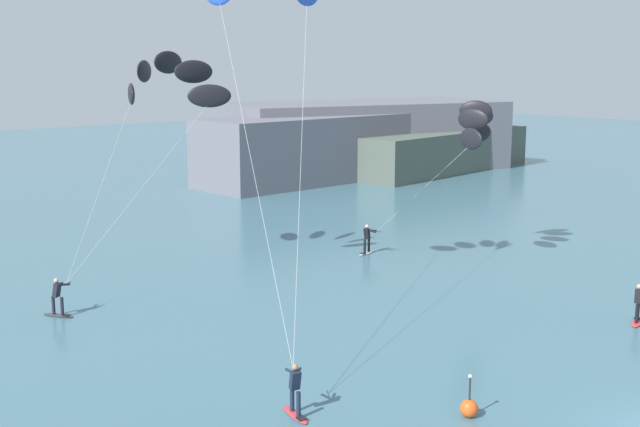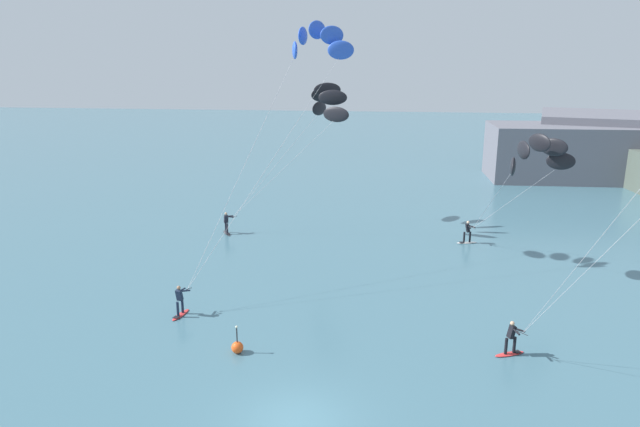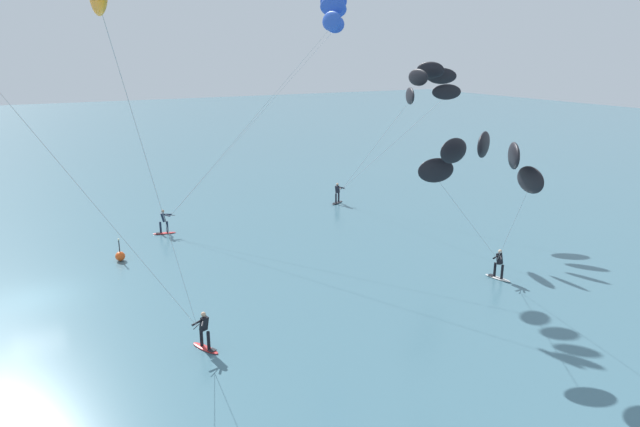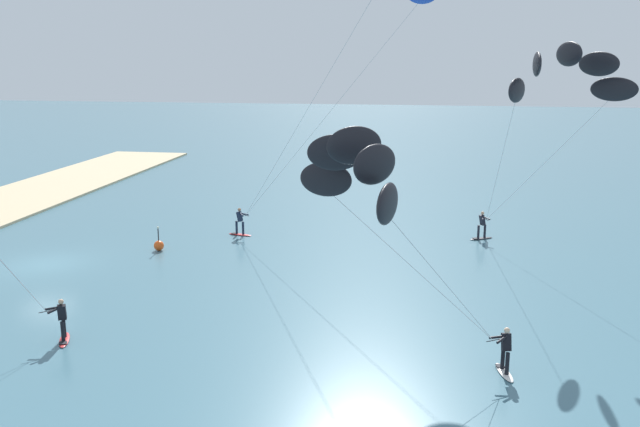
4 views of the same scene
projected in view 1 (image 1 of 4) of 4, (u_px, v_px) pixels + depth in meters
kitesurfer_far_out at (165, 86)px, 39.64m from camera, size 9.86×6.89×11.22m
kitesurfer_downwind at (470, 129)px, 43.18m from camera, size 6.49×7.20×8.69m
marker_buoy at (469, 408)px, 24.85m from camera, size 0.56×0.56×1.38m
distant_headland at (368, 142)px, 79.96m from camera, size 36.46×19.94×6.74m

